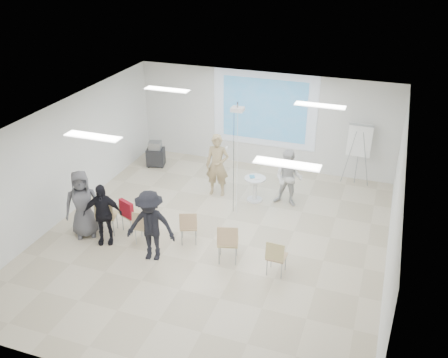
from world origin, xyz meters
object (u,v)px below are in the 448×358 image
(chair_far_left, at_px, (106,214))
(flipchart_easel, at_px, (360,141))
(player_left, at_px, (217,161))
(chair_center, at_px, (189,225))
(chair_left_mid, at_px, (129,213))
(pedestal_table, at_px, (255,188))
(chair_right_inner, at_px, (228,240))
(laptop, at_px, (145,224))
(player_right, at_px, (289,175))
(audience_outer, at_px, (82,200))
(av_cart, at_px, (156,155))
(audience_left, at_px, (102,210))
(audience_mid, at_px, (150,221))
(chair_left_inner, at_px, (143,225))
(chair_right_far, at_px, (276,255))

(chair_far_left, relative_size, flipchart_easel, 0.52)
(player_left, xyz_separation_m, chair_center, (0.21, -2.57, -0.49))
(chair_left_mid, relative_size, chair_center, 1.04)
(chair_center, bearing_deg, pedestal_table, 49.58)
(player_left, xyz_separation_m, chair_right_inner, (1.33, -2.99, -0.43))
(chair_center, bearing_deg, laptop, 173.47)
(player_right, xyz_separation_m, audience_outer, (-4.30, -3.11, 0.08))
(audience_outer, height_order, av_cart, audience_outer)
(player_right, height_order, chair_right_inner, player_right)
(player_right, relative_size, chair_left_mid, 1.94)
(audience_outer, distance_m, av_cart, 4.22)
(pedestal_table, relative_size, chair_center, 0.88)
(audience_left, bearing_deg, chair_center, -3.75)
(player_left, distance_m, av_cart, 2.80)
(chair_left_mid, distance_m, chair_right_inner, 2.72)
(player_right, relative_size, chair_right_inner, 1.79)
(flipchart_easel, bearing_deg, audience_mid, -125.20)
(player_right, bearing_deg, audience_mid, -120.62)
(chair_left_inner, height_order, av_cart, chair_left_inner)
(chair_center, height_order, chair_right_inner, chair_right_inner)
(chair_center, relative_size, av_cart, 1.08)
(chair_center, xyz_separation_m, audience_left, (-1.91, -0.61, 0.37))
(player_left, height_order, flipchart_easel, player_left)
(player_right, height_order, audience_outer, audience_outer)
(chair_right_inner, xyz_separation_m, av_cart, (-3.81, 4.11, -0.21))
(chair_right_inner, distance_m, flipchart_easel, 5.46)
(player_right, height_order, flipchart_easel, flipchart_easel)
(chair_left_inner, bearing_deg, chair_right_far, -6.80)
(flipchart_easel, bearing_deg, laptop, -131.39)
(laptop, bearing_deg, av_cart, -71.24)
(player_left, height_order, laptop, player_left)
(chair_left_inner, bearing_deg, player_right, 42.80)
(player_left, bearing_deg, chair_left_inner, -111.23)
(chair_center, height_order, audience_mid, audience_mid)
(player_left, height_order, chair_left_inner, player_left)
(chair_far_left, height_order, chair_right_far, chair_far_left)
(chair_right_far, xyz_separation_m, audience_outer, (-4.76, 0.03, 0.45))
(chair_left_inner, bearing_deg, audience_outer, -179.89)
(player_right, xyz_separation_m, av_cart, (-4.48, 1.07, -0.51))
(player_right, xyz_separation_m, chair_right_far, (0.45, -3.14, -0.37))
(chair_center, bearing_deg, av_cart, 104.85)
(flipchart_easel, bearing_deg, audience_left, -134.74)
(chair_right_inner, relative_size, av_cart, 1.21)
(chair_left_mid, relative_size, flipchart_easel, 0.49)
(player_right, bearing_deg, chair_center, -120.66)
(player_right, bearing_deg, chair_left_inner, -129.52)
(player_left, distance_m, flipchart_easel, 4.09)
(player_right, distance_m, chair_right_inner, 3.13)
(chair_center, bearing_deg, chair_far_left, 166.73)
(pedestal_table, bearing_deg, chair_right_far, -66.14)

